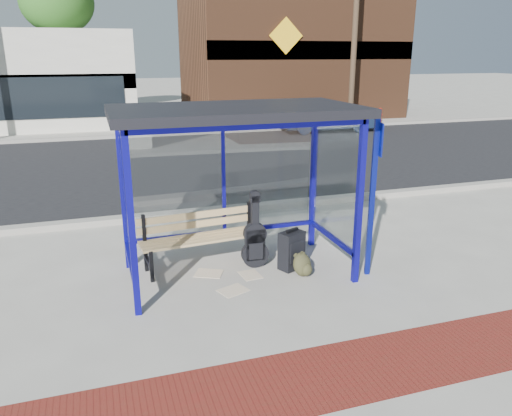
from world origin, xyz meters
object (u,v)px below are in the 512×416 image
object	(u,v)px
guitar_bag	(255,241)
parked_car	(327,115)
suitcase	(292,251)
backpack	(303,265)
fire_hydrant	(380,115)
bench	(202,235)

from	to	relation	value
guitar_bag	parked_car	bearing A→B (deg)	62.79
suitcase	backpack	distance (m)	0.31
fire_hydrant	suitcase	bearing A→B (deg)	-125.57
bench	guitar_bag	world-z (taller)	guitar_bag
suitcase	parked_car	distance (m)	13.84
bench	backpack	distance (m)	1.57
bench	guitar_bag	xyz separation A→B (m)	(0.75, -0.29, -0.09)
suitcase	guitar_bag	bearing A→B (deg)	128.46
guitar_bag	backpack	size ratio (longest dim) A/B	3.21
parked_car	fire_hydrant	distance (m)	3.91
bench	guitar_bag	size ratio (longest dim) A/B	1.69
parked_car	suitcase	bearing A→B (deg)	154.83
fire_hydrant	guitar_bag	bearing A→B (deg)	-127.39
parked_car	backpack	bearing A→B (deg)	155.60
suitcase	backpack	bearing A→B (deg)	-101.58
parked_car	fire_hydrant	world-z (taller)	parked_car
backpack	parked_car	world-z (taller)	parked_car
suitcase	backpack	world-z (taller)	suitcase
suitcase	backpack	xyz separation A→B (m)	(0.06, -0.28, -0.13)
guitar_bag	backpack	bearing A→B (deg)	-40.81
bench	backpack	size ratio (longest dim) A/B	5.41
suitcase	fire_hydrant	size ratio (longest dim) A/B	0.94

